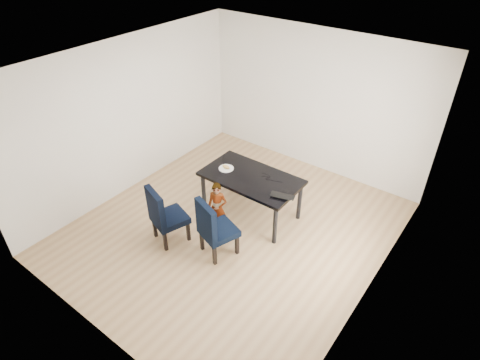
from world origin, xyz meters
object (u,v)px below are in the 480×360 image
Objects in this scene: chair_left at (169,214)px; laptop at (283,194)px; chair_right at (219,227)px; child at (217,208)px; dining_table at (251,195)px; plate at (226,168)px.

laptop is at bearing 59.69° from chair_left.
chair_right is 0.51m from child.
chair_right is at bearing 34.47° from chair_left.
laptop reaches higher than dining_table.
chair_left is 0.82m from chair_right.
chair_left is 1.00× the size of chair_right.
chair_left is at bearing -97.50° from plate.
child is at bearing -64.29° from plate.
dining_table is 0.79m from laptop.
chair_left is (-0.63, -1.26, 0.12)m from dining_table.
chair_left is at bearing -116.49° from dining_table.
child reaches higher than dining_table.
dining_table is 0.61m from plate.
plate is (-0.63, 0.97, 0.27)m from chair_right.
plate is (0.16, 1.20, 0.26)m from chair_left.
dining_table is 6.43× the size of plate.
dining_table is at bearing 7.04° from plate.
chair_right is 1.19m from plate.
plate reaches higher than dining_table.
plate is (-0.29, 0.59, 0.32)m from child.
plate is 0.68× the size of laptop.
child is at bearing 151.05° from chair_right.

